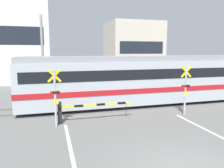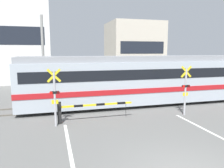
{
  "view_description": "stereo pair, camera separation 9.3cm",
  "coord_description": "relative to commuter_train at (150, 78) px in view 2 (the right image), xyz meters",
  "views": [
    {
      "loc": [
        -3.85,
        -5.24,
        3.75
      ],
      "look_at": [
        0.0,
        8.37,
        1.6
      ],
      "focal_mm": 35.0,
      "sensor_mm": 36.0,
      "label": 1
    },
    {
      "loc": [
        -3.76,
        -5.26,
        3.75
      ],
      "look_at": [
        0.0,
        8.37,
        1.6
      ],
      "focal_mm": 35.0,
      "sensor_mm": 36.0,
      "label": 2
    }
  ],
  "objects": [
    {
      "name": "utility_pole_streetside",
      "position": [
        -7.44,
        5.07,
        1.52
      ],
      "size": [
        0.22,
        0.22,
        6.67
      ],
      "color": "gray",
      "rests_on": "ground_plane"
    },
    {
      "name": "building_left_of_street",
      "position": [
        -10.43,
        14.6,
        3.07
      ],
      "size": [
        7.17,
        6.3,
        9.77
      ],
      "color": "white",
      "rests_on": "ground_plane"
    },
    {
      "name": "rail_track_near",
      "position": [
        -3.01,
        -0.72,
        -1.78
      ],
      "size": [
        50.0,
        0.1,
        0.08
      ],
      "color": "#5B564C",
      "rests_on": "ground_plane"
    },
    {
      "name": "crossing_signal_right",
      "position": [
        0.67,
        -3.29,
        -0.22
      ],
      "size": [
        0.68,
        0.15,
        2.9
      ],
      "color": "#B2B2B7",
      "rests_on": "ground_plane"
    },
    {
      "name": "crossing_signal_left",
      "position": [
        -6.69,
        -3.29,
        -0.22
      ],
      "size": [
        0.68,
        0.15,
        2.9
      ],
      "color": "#B2B2B7",
      "rests_on": "ground_plane"
    },
    {
      "name": "crossing_barrier_near",
      "position": [
        -5.44,
        -2.92,
        -1.09
      ],
      "size": [
        4.05,
        0.2,
        1.14
      ],
      "color": "black",
      "rests_on": "ground_plane"
    },
    {
      "name": "crossing_barrier_far",
      "position": [
        -0.58,
        2.57,
        -1.09
      ],
      "size": [
        4.05,
        0.2,
        1.14
      ],
      "color": "black",
      "rests_on": "ground_plane"
    },
    {
      "name": "building_right_of_street",
      "position": [
        4.28,
        14.6,
        1.98
      ],
      "size": [
        6.92,
        6.3,
        7.59
      ],
      "color": "beige",
      "rests_on": "ground_plane"
    },
    {
      "name": "commuter_train",
      "position": [
        0.0,
        0.0,
        0.0
      ],
      "size": [
        17.97,
        2.98,
        3.4
      ],
      "color": "#ADB7C1",
      "rests_on": "ground_plane"
    },
    {
      "name": "rail_track_far",
      "position": [
        -3.01,
        0.72,
        -1.78
      ],
      "size": [
        50.0,
        0.1,
        0.08
      ],
      "color": "#5B564C",
      "rests_on": "ground_plane"
    },
    {
      "name": "pedestrian",
      "position": [
        -3.94,
        5.57,
        -0.88
      ],
      "size": [
        0.38,
        0.22,
        1.64
      ],
      "color": "#23232D",
      "rests_on": "ground_plane"
    }
  ]
}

